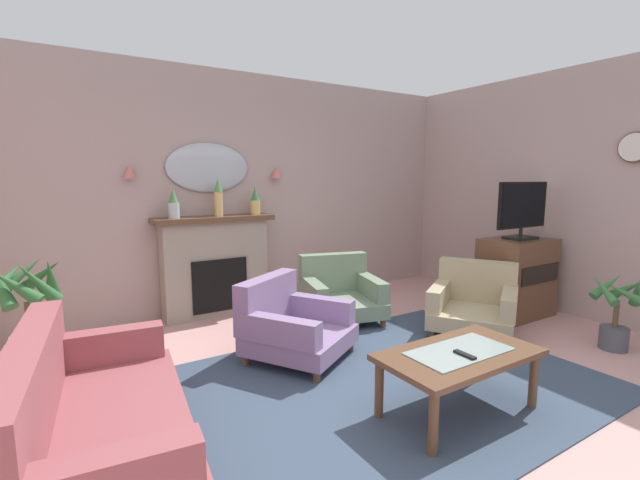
# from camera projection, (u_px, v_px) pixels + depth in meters

# --- Properties ---
(floor) EXTENTS (6.90, 6.54, 0.10)m
(floor) POSITION_uv_depth(u_px,v_px,m) (406.00, 401.00, 3.22)
(floor) COLOR #C6938E
(floor) RESTS_ON ground
(wall_back) EXTENTS (6.90, 0.10, 2.84)m
(wall_back) POSITION_uv_depth(u_px,v_px,m) (250.00, 192.00, 5.37)
(wall_back) COLOR #B29993
(wall_back) RESTS_ON ground
(wall_right) EXTENTS (0.10, 6.54, 2.84)m
(wall_right) POSITION_uv_depth(u_px,v_px,m) (619.00, 195.00, 4.59)
(wall_right) COLOR #B29993
(wall_right) RESTS_ON ground
(patterned_rug) EXTENTS (3.20, 2.40, 0.01)m
(patterned_rug) POSITION_uv_depth(u_px,v_px,m) (388.00, 383.00, 3.38)
(patterned_rug) COLOR #38475B
(patterned_rug) RESTS_ON ground
(fireplace) EXTENTS (1.36, 0.36, 1.16)m
(fireplace) POSITION_uv_depth(u_px,v_px,m) (216.00, 267.00, 5.02)
(fireplace) COLOR gray
(fireplace) RESTS_ON ground
(mantel_vase_left) EXTENTS (0.12, 0.12, 0.33)m
(mantel_vase_left) POSITION_uv_depth(u_px,v_px,m) (174.00, 204.00, 4.65)
(mantel_vase_left) COLOR silver
(mantel_vase_left) RESTS_ON fireplace
(mantel_vase_right) EXTENTS (0.10, 0.10, 0.43)m
(mantel_vase_right) POSITION_uv_depth(u_px,v_px,m) (218.00, 196.00, 4.90)
(mantel_vase_right) COLOR tan
(mantel_vase_right) RESTS_ON fireplace
(mantel_vase_centre) EXTENTS (0.11, 0.11, 0.33)m
(mantel_vase_centre) POSITION_uv_depth(u_px,v_px,m) (255.00, 202.00, 5.15)
(mantel_vase_centre) COLOR tan
(mantel_vase_centre) RESTS_ON fireplace
(wall_mirror) EXTENTS (0.96, 0.06, 0.56)m
(wall_mirror) POSITION_uv_depth(u_px,v_px,m) (208.00, 168.00, 4.97)
(wall_mirror) COLOR #B2BCC6
(wall_sconce_left) EXTENTS (0.14, 0.14, 0.14)m
(wall_sconce_left) POSITION_uv_depth(u_px,v_px,m) (130.00, 171.00, 4.49)
(wall_sconce_left) COLOR #D17066
(wall_sconce_right) EXTENTS (0.14, 0.14, 0.14)m
(wall_sconce_right) POSITION_uv_depth(u_px,v_px,m) (277.00, 172.00, 5.38)
(wall_sconce_right) COLOR #D17066
(wall_clock) EXTENTS (0.04, 0.31, 0.31)m
(wall_clock) POSITION_uv_depth(u_px,v_px,m) (634.00, 147.00, 4.36)
(wall_clock) COLOR silver
(coffee_table) EXTENTS (1.10, 0.60, 0.45)m
(coffee_table) POSITION_uv_depth(u_px,v_px,m) (459.00, 360.00, 2.91)
(coffee_table) COLOR brown
(coffee_table) RESTS_ON ground
(tv_remote) EXTENTS (0.04, 0.16, 0.02)m
(tv_remote) POSITION_uv_depth(u_px,v_px,m) (465.00, 355.00, 2.81)
(tv_remote) COLOR black
(tv_remote) RESTS_ON coffee_table
(floral_couch) EXTENTS (1.05, 1.79, 0.76)m
(floral_couch) POSITION_uv_depth(u_px,v_px,m) (85.00, 413.00, 2.36)
(floral_couch) COLOR #934C51
(floral_couch) RESTS_ON ground
(armchair_beside_couch) EXTENTS (0.99, 1.00, 0.71)m
(armchair_beside_couch) POSITION_uv_depth(u_px,v_px,m) (340.00, 292.00, 4.91)
(armchair_beside_couch) COLOR gray
(armchair_beside_couch) RESTS_ON ground
(armchair_in_corner) EXTENTS (1.12, 1.11, 0.71)m
(armchair_in_corner) POSITION_uv_depth(u_px,v_px,m) (474.00, 303.00, 4.51)
(armchair_in_corner) COLOR tan
(armchair_in_corner) RESTS_ON ground
(armchair_by_coffee_table) EXTENTS (1.11, 1.12, 0.71)m
(armchair_by_coffee_table) POSITION_uv_depth(u_px,v_px,m) (291.00, 324.00, 3.85)
(armchair_by_coffee_table) COLOR gray
(armchair_by_coffee_table) RESTS_ON ground
(tv_cabinet) EXTENTS (0.80, 0.57, 0.90)m
(tv_cabinet) POSITION_uv_depth(u_px,v_px,m) (516.00, 277.00, 5.02)
(tv_cabinet) COLOR brown
(tv_cabinet) RESTS_ON ground
(tv_flatscreen) EXTENTS (0.84, 0.24, 0.65)m
(tv_flatscreen) POSITION_uv_depth(u_px,v_px,m) (523.00, 209.00, 4.89)
(tv_flatscreen) COLOR black
(tv_flatscreen) RESTS_ON tv_cabinet
(potted_plant_tall_palm) EXTENTS (0.64, 0.62, 0.96)m
(potted_plant_tall_palm) POSITION_uv_depth(u_px,v_px,m) (28.00, 308.00, 3.63)
(potted_plant_tall_palm) COLOR silver
(potted_plant_tall_palm) RESTS_ON ground
(potted_plant_small_fern) EXTENTS (0.48, 0.49, 0.74)m
(potted_plant_small_fern) POSITION_uv_depth(u_px,v_px,m) (617.00, 313.00, 4.01)
(potted_plant_small_fern) COLOR #474C56
(potted_plant_small_fern) RESTS_ON ground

